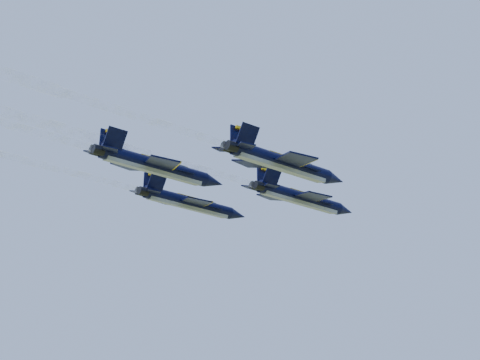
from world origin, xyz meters
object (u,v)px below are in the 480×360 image
Objects in this scene: jet_left at (191,203)px; jet_right at (284,163)px; jet_lead at (302,199)px; jet_slot at (158,167)px.

jet_right is (20.54, -5.52, 0.00)m from jet_left.
jet_left is at bearing -132.83° from jet_lead.
jet_lead is 1.00× the size of jet_right.
jet_left and jet_slot have the same top height.
jet_right is (6.57, -13.65, 0.00)m from jet_lead.
jet_lead and jet_slot have the same top height.
jet_right is 15.52m from jet_slot.
jet_lead is 1.00× the size of jet_left.
jet_slot is (-6.18, -22.51, 0.00)m from jet_lead.
jet_left is (-13.97, -8.12, 0.00)m from jet_lead.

